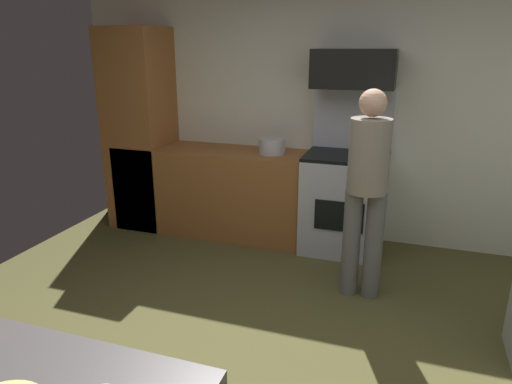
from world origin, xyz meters
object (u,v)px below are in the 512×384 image
oven_range (345,198)px  stock_pot (272,146)px  microwave (354,69)px  person_cook (367,186)px

oven_range → stock_pot: (-0.74, 0.01, 0.46)m
oven_range → microwave: 1.20m
person_cook → stock_pot: bearing=139.4°
microwave → stock_pot: 1.05m
oven_range → microwave: (0.00, 0.09, 1.20)m
microwave → stock_pot: size_ratio=2.79×
person_cook → stock_pot: 1.32m
microwave → stock_pot: microwave is taller
microwave → person_cook: 1.26m
stock_pot → person_cook: bearing=-40.6°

